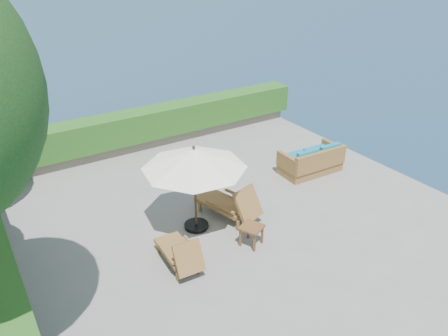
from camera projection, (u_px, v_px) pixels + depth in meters
ground at (231, 219)px, 11.52m from camera, size 12.00×12.00×0.00m
foundation at (230, 266)px, 12.22m from camera, size 12.00×12.00×3.00m
ocean at (230, 304)px, 12.88m from camera, size 600.00×600.00×0.00m
planter_wall_far at (145, 142)px, 15.64m from camera, size 12.00×0.60×0.36m
hedge_far at (143, 124)px, 15.34m from camera, size 12.40×0.90×1.00m
patio_umbrella at (194, 159)px, 10.32m from camera, size 3.13×3.13×2.29m
lounge_left at (180, 253)px, 9.69m from camera, size 0.74×1.54×0.87m
lounge_right at (231, 204)px, 11.39m from camera, size 1.21×1.94×1.04m
side_table at (252, 230)px, 10.36m from camera, size 0.65×0.65×0.52m
wicker_loveseat at (312, 162)px, 13.75m from camera, size 2.01×1.08×0.97m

